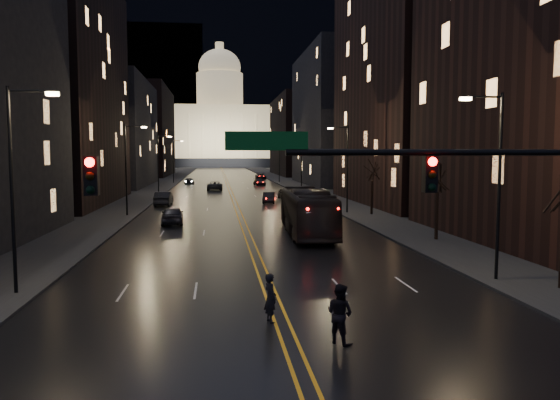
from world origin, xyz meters
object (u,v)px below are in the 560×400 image
object	(u,v)px
pedestrian_a	(270,298)
pedestrian_b	(340,314)
traffic_signal	(512,192)
oncoming_car_a	(172,215)
oncoming_car_b	(164,199)
bus	(307,212)
receding_car_a	(269,198)

from	to	relation	value
pedestrian_a	pedestrian_b	size ratio (longest dim) A/B	0.93
pedestrian_a	traffic_signal	bearing A→B (deg)	-146.46
oncoming_car_a	oncoming_car_b	distance (m)	17.53
oncoming_car_a	oncoming_car_b	world-z (taller)	oncoming_car_b
traffic_signal	oncoming_car_b	world-z (taller)	traffic_signal
bus	pedestrian_b	size ratio (longest dim) A/B	6.38
oncoming_car_a	oncoming_car_b	size ratio (longest dim) A/B	0.92
bus	oncoming_car_b	xyz separation A→B (m)	(-13.02, 24.92, -0.92)
bus	pedestrian_b	bearing A→B (deg)	-94.86
oncoming_car_a	oncoming_car_b	bearing A→B (deg)	-85.42
bus	oncoming_car_a	xyz separation A→B (m)	(-10.66, 7.54, -0.95)
pedestrian_b	pedestrian_a	bearing A→B (deg)	-1.73
receding_car_a	oncoming_car_b	bearing A→B (deg)	-163.53
receding_car_a	traffic_signal	bearing A→B (deg)	-80.43
oncoming_car_b	pedestrian_b	bearing A→B (deg)	102.96
traffic_signal	oncoming_car_a	world-z (taller)	traffic_signal
bus	oncoming_car_b	size ratio (longest dim) A/B	2.47
pedestrian_a	pedestrian_b	bearing A→B (deg)	-158.32
traffic_signal	bus	bearing A→B (deg)	93.04
oncoming_car_a	bus	bearing A→B (deg)	141.55
oncoming_car_b	receding_car_a	distance (m)	12.87
bus	traffic_signal	bearing A→B (deg)	-84.75
oncoming_car_a	pedestrian_a	xyz separation A→B (m)	(5.73, -28.62, 0.11)
traffic_signal	pedestrian_b	xyz separation A→B (m)	(-4.30, 2.57, -4.12)
traffic_signal	receding_car_a	xyz separation A→B (m)	(-1.69, 52.95, -4.43)
bus	pedestrian_a	xyz separation A→B (m)	(-4.93, -21.07, -0.84)
traffic_signal	receding_car_a	distance (m)	53.16
traffic_signal	oncoming_car_a	bearing A→B (deg)	109.71
traffic_signal	oncoming_car_b	bearing A→B (deg)	105.78
traffic_signal	pedestrian_b	distance (m)	6.48
oncoming_car_a	pedestrian_a	bearing A→B (deg)	98.16
traffic_signal	pedestrian_b	size ratio (longest dim) A/B	8.76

